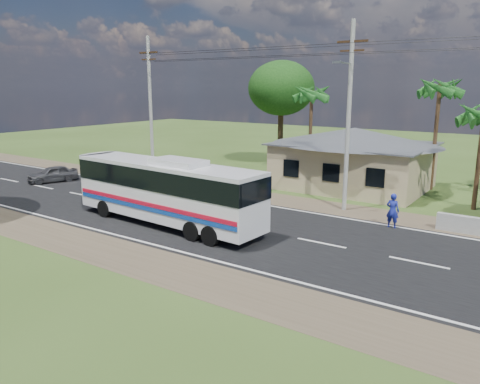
# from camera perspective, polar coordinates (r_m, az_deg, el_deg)

# --- Properties ---
(ground) EXTENTS (120.00, 120.00, 0.00)m
(ground) POSITION_cam_1_polar(r_m,az_deg,el_deg) (24.91, 0.42, -4.37)
(ground) COLOR #314719
(ground) RESTS_ON ground
(road) EXTENTS (120.00, 16.00, 0.03)m
(road) POSITION_cam_1_polar(r_m,az_deg,el_deg) (24.91, 0.42, -4.35)
(road) COLOR black
(road) RESTS_ON ground
(house) EXTENTS (12.40, 10.00, 5.00)m
(house) POSITION_cam_1_polar(r_m,az_deg,el_deg) (35.29, 13.71, 4.78)
(house) COLOR tan
(house) RESTS_ON ground
(utility_poles) EXTENTS (32.80, 2.22, 11.00)m
(utility_poles) POSITION_cam_1_polar(r_m,az_deg,el_deg) (28.34, 12.48, 9.30)
(utility_poles) COLOR #9E9E99
(utility_poles) RESTS_ON ground
(palm_mid) EXTENTS (2.80, 2.80, 8.20)m
(palm_mid) POSITION_cam_1_polar(r_m,az_deg,el_deg) (35.99, 23.17, 11.50)
(palm_mid) COLOR #47301E
(palm_mid) RESTS_ON ground
(palm_far) EXTENTS (2.80, 2.80, 7.70)m
(palm_far) POSITION_cam_1_polar(r_m,az_deg,el_deg) (39.71, 8.73, 11.70)
(palm_far) COLOR #47301E
(palm_far) RESTS_ON ground
(tree_behind_house) EXTENTS (6.00, 6.00, 9.61)m
(tree_behind_house) POSITION_cam_1_polar(r_m,az_deg,el_deg) (43.33, 5.05, 12.46)
(tree_behind_house) COLOR #47301E
(tree_behind_house) RESTS_ON ground
(coach_bus) EXTENTS (12.00, 3.24, 3.69)m
(coach_bus) POSITION_cam_1_polar(r_m,az_deg,el_deg) (25.21, -9.00, 0.63)
(coach_bus) COLOR silver
(coach_bus) RESTS_ON ground
(person) EXTENTS (0.70, 0.47, 1.87)m
(person) POSITION_cam_1_polar(r_m,az_deg,el_deg) (25.94, 18.11, -2.18)
(person) COLOR navy
(person) RESTS_ON ground
(small_car) EXTENTS (2.71, 4.04, 1.28)m
(small_car) POSITION_cam_1_polar(r_m,az_deg,el_deg) (39.30, -21.87, 2.05)
(small_car) COLOR #303033
(small_car) RESTS_ON ground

